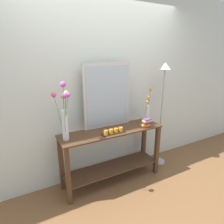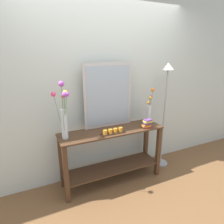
{
  "view_description": "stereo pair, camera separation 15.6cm",
  "coord_description": "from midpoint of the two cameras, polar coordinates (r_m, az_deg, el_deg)",
  "views": [
    {
      "loc": [
        -1.15,
        -2.14,
        1.81
      ],
      "look_at": [
        0.0,
        0.0,
        1.06
      ],
      "focal_mm": 30.58,
      "sensor_mm": 36.0,
      "label": 1
    },
    {
      "loc": [
        -1.01,
        -2.21,
        1.81
      ],
      "look_at": [
        0.0,
        0.0,
        1.06
      ],
      "focal_mm": 30.58,
      "sensor_mm": 36.0,
      "label": 2
    }
  ],
  "objects": [
    {
      "name": "candle_tray",
      "position": [
        2.52,
        -1.38,
        -5.84
      ],
      "size": [
        0.32,
        0.09,
        0.07
      ],
      "color": "#382316",
      "rests_on": "console_table"
    },
    {
      "name": "book_stack",
      "position": [
        2.75,
        8.59,
        -3.26
      ],
      "size": [
        0.14,
        0.1,
        0.13
      ],
      "color": "#C63338",
      "rests_on": "console_table"
    },
    {
      "name": "ground_plane",
      "position": [
        3.03,
        -1.57,
        -19.74
      ],
      "size": [
        7.0,
        6.0,
        0.02
      ],
      "primitive_type": "cube",
      "color": "brown"
    },
    {
      "name": "floor_lamp",
      "position": [
        3.09,
        13.51,
        4.04
      ],
      "size": [
        0.24,
        0.24,
        1.68
      ],
      "color": "#9E9EA3",
      "rests_on": "ground"
    },
    {
      "name": "tall_vase_left",
      "position": [
        2.31,
        -15.94,
        -0.84
      ],
      "size": [
        0.19,
        0.28,
        0.73
      ],
      "color": "silver",
      "rests_on": "console_table"
    },
    {
      "name": "wall_back",
      "position": [
        2.76,
        -4.84,
        7.46
      ],
      "size": [
        6.4,
        0.08,
        2.7
      ],
      "primitive_type": "cube",
      "color": "beige",
      "rests_on": "ground"
    },
    {
      "name": "vase_right",
      "position": [
        2.88,
        9.07,
        0.98
      ],
      "size": [
        0.18,
        0.15,
        0.53
      ],
      "color": "silver",
      "rests_on": "console_table"
    },
    {
      "name": "mirror_leaning",
      "position": [
        2.65,
        -3.03,
        4.86
      ],
      "size": [
        0.71,
        0.03,
        0.9
      ],
      "color": "#B7B2AD",
      "rests_on": "console_table"
    },
    {
      "name": "console_table",
      "position": [
        2.76,
        -1.65,
        -11.42
      ],
      "size": [
        1.46,
        0.4,
        0.8
      ],
      "color": "#472D1C",
      "rests_on": "ground"
    }
  ]
}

